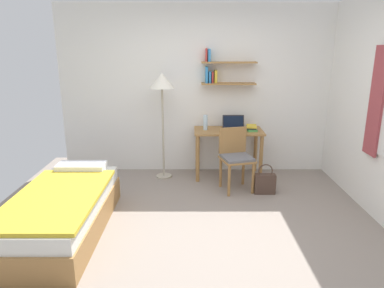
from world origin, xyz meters
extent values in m
plane|color=gray|center=(0.00, 0.00, 0.00)|extent=(5.28, 5.28, 0.00)
cube|color=white|center=(0.00, 2.02, 1.30)|extent=(4.40, 0.05, 2.60)
cube|color=#9E703D|center=(0.41, 1.89, 1.42)|extent=(0.82, 0.22, 0.02)
cube|color=#3384C6|center=(0.07, 1.90, 1.55)|extent=(0.03, 0.17, 0.24)
cube|color=#3384C6|center=(0.12, 1.92, 1.52)|extent=(0.03, 0.14, 0.17)
cube|color=#D13D38|center=(0.17, 1.93, 1.51)|extent=(0.02, 0.12, 0.16)
cube|color=gold|center=(0.21, 1.92, 1.52)|extent=(0.04, 0.14, 0.19)
cube|color=#9E703D|center=(0.41, 1.89, 1.73)|extent=(0.82, 0.22, 0.02)
cube|color=#D13D38|center=(0.07, 1.92, 1.84)|extent=(0.02, 0.14, 0.19)
cube|color=#3384C6|center=(0.11, 1.91, 1.84)|extent=(0.03, 0.16, 0.18)
cube|color=#993D42|center=(1.96, 0.51, 1.35)|extent=(0.03, 0.28, 1.25)
cube|color=#9E703D|center=(-1.54, -0.02, 0.14)|extent=(0.85, 1.87, 0.28)
cube|color=silver|center=(-1.54, -0.02, 0.36)|extent=(0.82, 1.81, 0.16)
cube|color=gold|center=(-1.54, -0.13, 0.46)|extent=(0.87, 1.53, 0.04)
cube|color=white|center=(-1.54, 0.71, 0.49)|extent=(0.59, 0.28, 0.10)
cube|color=#9E703D|center=(0.41, 1.70, 0.73)|extent=(1.03, 0.56, 0.03)
cylinder|color=#9E703D|center=(-0.06, 1.47, 0.36)|extent=(0.06, 0.06, 0.71)
cylinder|color=#9E703D|center=(0.88, 1.47, 0.36)|extent=(0.06, 0.06, 0.71)
cylinder|color=#9E703D|center=(-0.06, 1.93, 0.36)|extent=(0.06, 0.06, 0.71)
cylinder|color=#9E703D|center=(0.88, 1.93, 0.36)|extent=(0.06, 0.06, 0.71)
cube|color=#9E703D|center=(0.48, 1.14, 0.45)|extent=(0.51, 0.51, 0.03)
cube|color=slate|center=(0.48, 1.14, 0.48)|extent=(0.47, 0.47, 0.04)
cube|color=#9E703D|center=(0.43, 1.32, 0.68)|extent=(0.39, 0.14, 0.37)
cylinder|color=#9E703D|center=(0.35, 0.93, 0.22)|extent=(0.04, 0.04, 0.44)
cylinder|color=#9E703D|center=(0.69, 1.02, 0.22)|extent=(0.04, 0.04, 0.44)
cylinder|color=#9E703D|center=(0.27, 1.26, 0.22)|extent=(0.04, 0.04, 0.44)
cylinder|color=#9E703D|center=(0.60, 1.35, 0.22)|extent=(0.04, 0.04, 0.44)
cylinder|color=#B2A893|center=(-0.58, 1.66, 0.01)|extent=(0.24, 0.24, 0.02)
cylinder|color=#B2A893|center=(-0.58, 1.66, 0.70)|extent=(0.03, 0.03, 1.35)
cone|color=silver|center=(-0.58, 1.66, 1.49)|extent=(0.37, 0.37, 0.22)
cube|color=black|center=(0.49, 1.74, 0.75)|extent=(0.34, 0.21, 0.01)
cube|color=black|center=(0.49, 1.82, 0.85)|extent=(0.33, 0.06, 0.19)
cube|color=black|center=(0.49, 1.81, 0.85)|extent=(0.30, 0.04, 0.16)
cylinder|color=silver|center=(0.06, 1.72, 0.85)|extent=(0.06, 0.06, 0.23)
cube|color=#4CA856|center=(0.75, 1.67, 0.76)|extent=(0.15, 0.23, 0.03)
cube|color=#333338|center=(0.75, 1.67, 0.78)|extent=(0.16, 0.20, 0.02)
cube|color=gold|center=(0.75, 1.67, 0.81)|extent=(0.18, 0.24, 0.02)
cube|color=#4C382D|center=(0.86, 1.02, 0.14)|extent=(0.28, 0.11, 0.28)
torus|color=#4C382D|center=(0.86, 1.02, 0.33)|extent=(0.20, 0.02, 0.20)
camera|label=1|loc=(-0.15, -3.44, 1.95)|focal=32.51mm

